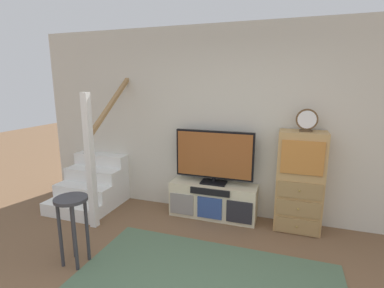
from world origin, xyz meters
name	(u,v)px	position (x,y,z in m)	size (l,w,h in m)	color
back_wall	(239,123)	(0.00, 2.46, 1.35)	(6.40, 0.12, 2.70)	beige
media_console	(213,200)	(-0.30, 2.19, 0.25)	(1.24, 0.38, 0.50)	beige
television	(214,156)	(-0.30, 2.22, 0.91)	(1.11, 0.22, 0.76)	black
side_cabinet	(300,182)	(0.85, 2.20, 0.66)	(0.58, 0.38, 1.32)	tan
desk_clock	(307,120)	(0.87, 2.19, 1.46)	(0.26, 0.08, 0.28)	#4C3823
staircase	(100,178)	(-2.24, 2.20, 0.37)	(1.00, 1.36, 2.20)	white
bar_stool_near	(72,215)	(-1.42, 0.65, 0.56)	(0.34, 0.34, 0.75)	#333338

